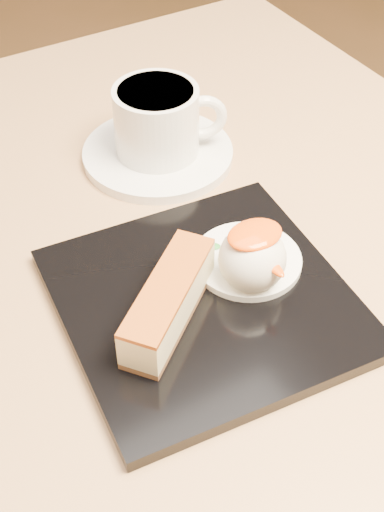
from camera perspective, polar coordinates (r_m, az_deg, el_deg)
table at (r=0.72m, az=-4.55°, el=-9.78°), size 0.80×0.80×0.72m
dessert_plate at (r=0.57m, az=1.02°, el=-3.68°), size 0.24×0.24×0.01m
cheesecake at (r=0.54m, az=-1.88°, el=-3.63°), size 0.11×0.10×0.04m
cream_smear at (r=0.59m, az=4.44°, el=-0.33°), size 0.09×0.09×0.01m
ice_cream_scoop at (r=0.56m, az=4.85°, el=-0.21°), size 0.05×0.05×0.05m
mango_sauce at (r=0.54m, az=5.05°, el=1.72°), size 0.05×0.03×0.01m
mint_sprig at (r=0.59m, az=0.76°, el=0.40°), size 0.04×0.03×0.00m
saucer at (r=0.72m, az=-2.75°, el=8.18°), size 0.15×0.15×0.01m
coffee_cup at (r=0.70m, az=-2.68°, el=10.85°), size 0.11×0.08×0.07m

